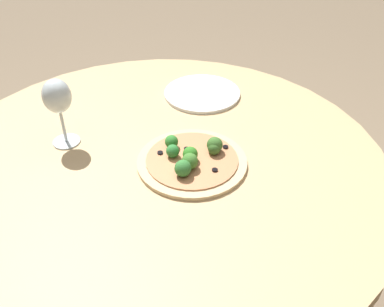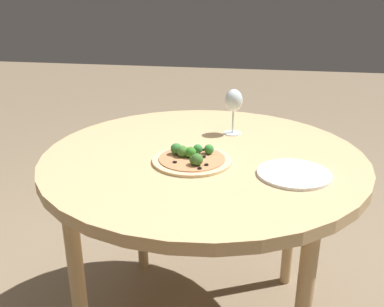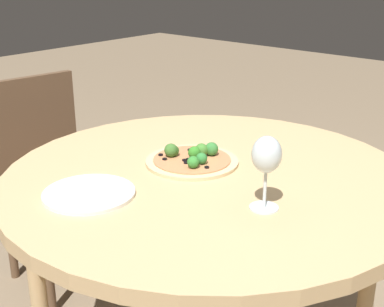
{
  "view_description": "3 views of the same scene",
  "coord_description": "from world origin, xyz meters",
  "px_view_note": "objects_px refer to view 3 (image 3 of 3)",
  "views": [
    {
      "loc": [
        -0.03,
        0.84,
        1.43
      ],
      "look_at": [
        -0.08,
        0.03,
        0.81
      ],
      "focal_mm": 40.0,
      "sensor_mm": 36.0,
      "label": 1
    },
    {
      "loc": [
        -1.4,
        -0.2,
        1.33
      ],
      "look_at": [
        -0.08,
        0.03,
        0.81
      ],
      "focal_mm": 40.0,
      "sensor_mm": 36.0,
      "label": 2
    },
    {
      "loc": [
        0.86,
        -1.06,
        1.35
      ],
      "look_at": [
        -0.08,
        0.03,
        0.81
      ],
      "focal_mm": 50.0,
      "sensor_mm": 36.0,
      "label": 3
    }
  ],
  "objects_px": {
    "wine_glass": "(267,157)",
    "plate_near": "(89,193)",
    "pizza": "(192,159)",
    "chair": "(52,175)"
  },
  "relations": [
    {
      "from": "wine_glass",
      "to": "plate_near",
      "type": "distance_m",
      "value": 0.45
    },
    {
      "from": "wine_glass",
      "to": "plate_near",
      "type": "height_order",
      "value": "wine_glass"
    },
    {
      "from": "pizza",
      "to": "plate_near",
      "type": "xyz_separation_m",
      "value": [
        -0.05,
        -0.34,
        -0.01
      ]
    },
    {
      "from": "chair",
      "to": "plate_near",
      "type": "bearing_deg",
      "value": -110.68
    },
    {
      "from": "chair",
      "to": "wine_glass",
      "type": "bearing_deg",
      "value": -92.49
    },
    {
      "from": "wine_glass",
      "to": "plate_near",
      "type": "bearing_deg",
      "value": -148.92
    },
    {
      "from": "chair",
      "to": "wine_glass",
      "type": "relative_size",
      "value": 4.81
    },
    {
      "from": "pizza",
      "to": "wine_glass",
      "type": "height_order",
      "value": "wine_glass"
    },
    {
      "from": "chair",
      "to": "pizza",
      "type": "xyz_separation_m",
      "value": [
        0.86,
        -0.09,
        0.32
      ]
    },
    {
      "from": "chair",
      "to": "pizza",
      "type": "distance_m",
      "value": 0.92
    }
  ]
}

